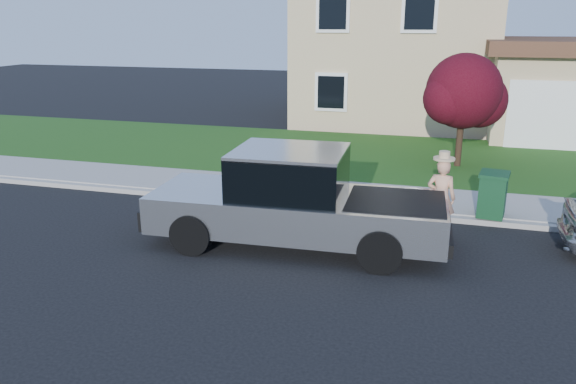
# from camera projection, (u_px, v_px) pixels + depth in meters

# --- Properties ---
(ground) EXTENTS (80.00, 80.00, 0.00)m
(ground) POSITION_uv_depth(u_px,v_px,m) (313.00, 260.00, 10.49)
(ground) COLOR black
(ground) RESTS_ON ground
(curb) EXTENTS (40.00, 0.20, 0.12)m
(curb) POSITION_uv_depth(u_px,v_px,m) (384.00, 213.00, 12.88)
(curb) COLOR gray
(curb) RESTS_ON ground
(sidewalk) EXTENTS (40.00, 2.00, 0.15)m
(sidewalk) POSITION_uv_depth(u_px,v_px,m) (389.00, 198.00, 13.89)
(sidewalk) COLOR gray
(sidewalk) RESTS_ON ground
(lawn) EXTENTS (40.00, 7.00, 0.10)m
(lawn) POSITION_uv_depth(u_px,v_px,m) (403.00, 158.00, 18.04)
(lawn) COLOR #193F12
(lawn) RESTS_ON ground
(house) EXTENTS (14.00, 11.30, 6.85)m
(house) POSITION_uv_depth(u_px,v_px,m) (429.00, 48.00, 24.31)
(house) COLOR tan
(house) RESTS_ON ground
(pickup_truck) EXTENTS (5.97, 2.32, 1.94)m
(pickup_truck) POSITION_uv_depth(u_px,v_px,m) (296.00, 201.00, 10.99)
(pickup_truck) COLOR black
(pickup_truck) RESTS_ON ground
(woman) EXTENTS (0.65, 0.49, 1.79)m
(woman) POSITION_uv_depth(u_px,v_px,m) (441.00, 196.00, 11.50)
(woman) COLOR tan
(woman) RESTS_ON ground
(ornamental_tree) EXTENTS (2.42, 2.18, 3.32)m
(ornamental_tree) POSITION_uv_depth(u_px,v_px,m) (465.00, 95.00, 16.32)
(ornamental_tree) COLOR black
(ornamental_tree) RESTS_ON lawn
(trash_bin) EXTENTS (0.71, 0.78, 0.99)m
(trash_bin) POSITION_uv_depth(u_px,v_px,m) (493.00, 194.00, 12.30)
(trash_bin) COLOR #0F381C
(trash_bin) RESTS_ON sidewalk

